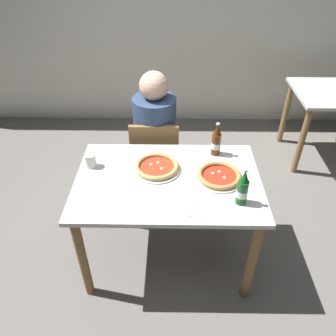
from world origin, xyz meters
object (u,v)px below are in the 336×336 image
chair_behind_table (155,158)px  pizza_margherita_near (157,167)px  pizza_marinara_far (219,176)px  beer_bottle_left (243,189)px  napkin_with_cutlery (197,207)px  dining_table_main (168,192)px  paper_cup (91,160)px  diner_seated (155,144)px  beer_bottle_center (216,141)px  dining_table_background (333,106)px

chair_behind_table → pizza_margherita_near: size_ratio=2.65×
pizza_marinara_far → beer_bottle_left: bearing=-64.9°
pizza_marinara_far → napkin_with_cutlery: 0.31m
dining_table_main → chair_behind_table: chair_behind_table is taller
beer_bottle_left → paper_cup: bearing=160.3°
diner_seated → pizza_marinara_far: 0.81m
pizza_margherita_near → pizza_marinara_far: bearing=-12.6°
dining_table_main → pizza_marinara_far: size_ratio=3.92×
beer_bottle_center → diner_seated: bearing=140.4°
pizza_margherita_near → beer_bottle_left: 0.60m
chair_behind_table → pizza_margherita_near: (0.04, -0.51, 0.29)m
pizza_margherita_near → napkin_with_cutlery: size_ratio=1.48×
dining_table_main → diner_seated: (-0.11, 0.66, -0.05)m
beer_bottle_center → paper_cup: size_ratio=2.60×
paper_cup → beer_bottle_center: bearing=10.7°
chair_behind_table → beer_bottle_left: bearing=123.6°
pizza_margherita_near → paper_cup: (-0.44, 0.03, 0.03)m
beer_bottle_left → chair_behind_table: bearing=123.7°
chair_behind_table → pizza_marinara_far: bearing=126.4°
pizza_margherita_near → beer_bottle_left: size_ratio=1.30×
paper_cup → diner_seated: bearing=52.6°
dining_table_background → pizza_margherita_near: 2.12m
pizza_marinara_far → paper_cup: bearing=171.9°
diner_seated → pizza_margherita_near: 0.59m
dining_table_background → pizza_marinara_far: pizza_marinara_far is taller
beer_bottle_center → napkin_with_cutlery: 0.58m
diner_seated → chair_behind_table: bearing=-89.9°
beer_bottle_left → paper_cup: size_ratio=2.60×
dining_table_background → paper_cup: bearing=-150.2°
paper_cup → chair_behind_table: bearing=49.8°
chair_behind_table → beer_bottle_left: 1.06m
diner_seated → beer_bottle_left: bearing=-57.9°
dining_table_main → diner_seated: diner_seated is taller
diner_seated → napkin_with_cutlery: bearing=-72.7°
dining_table_main → beer_bottle_left: size_ratio=4.86×
dining_table_background → chair_behind_table: bearing=-156.8°
beer_bottle_center → napkin_with_cutlery: size_ratio=1.14×
pizza_margherita_near → napkin_with_cutlery: 0.44m
dining_table_main → dining_table_background: bearing=39.9°
pizza_marinara_far → beer_bottle_left: (0.10, -0.22, 0.08)m
beer_bottle_left → diner_seated: bearing=122.1°
beer_bottle_left → beer_bottle_center: size_ratio=1.00×
napkin_with_cutlery → chair_behind_table: bearing=108.2°
pizza_margherita_near → beer_bottle_left: (0.51, -0.31, 0.08)m
beer_bottle_center → beer_bottle_left: bearing=-78.7°
diner_seated → dining_table_background: (1.73, 0.69, 0.01)m
chair_behind_table → diner_seated: bearing=-90.0°
diner_seated → beer_bottle_left: size_ratio=4.89×
chair_behind_table → paper_cup: (-0.41, -0.48, 0.32)m
diner_seated → paper_cup: 0.70m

